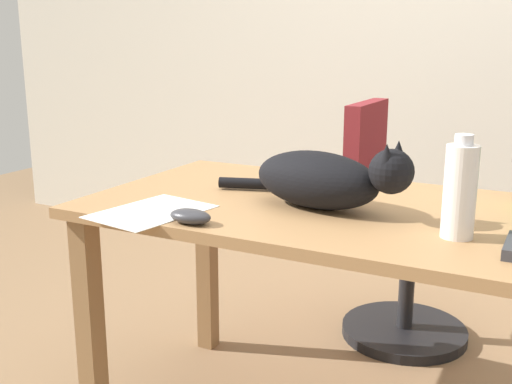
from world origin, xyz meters
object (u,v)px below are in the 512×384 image
Objects in this scene: cat at (324,179)px; computer_mouse at (190,216)px; spray_bottle at (460,190)px; office_chair at (396,239)px.

cat reaches higher than computer_mouse.
spray_bottle reaches higher than cat.
office_chair is 8.28× the size of computer_mouse.
office_chair reaches higher than computer_mouse.
cat is at bearing 165.79° from spray_bottle.
computer_mouse is at bearing -130.54° from cat.
cat is 5.48× the size of computer_mouse.
spray_bottle is (0.36, -0.09, 0.03)m from cat.
office_chair is 3.90× the size of spray_bottle.
office_chair is 0.88m from cat.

